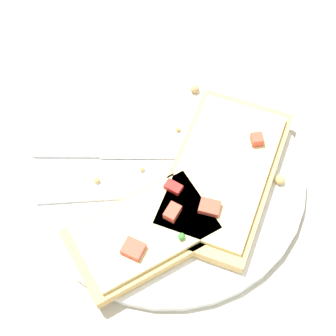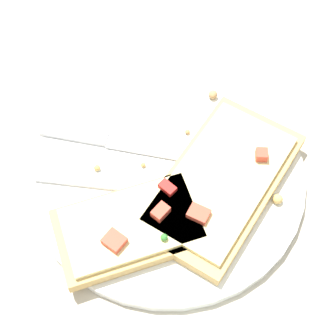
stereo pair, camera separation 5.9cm
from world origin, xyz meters
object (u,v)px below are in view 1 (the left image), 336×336
knife (108,151)px  pizza_slice_corner (146,232)px  pizza_slice_main (223,171)px  plate (168,175)px  fork (145,192)px

knife → pizza_slice_corner: (0.10, 0.05, 0.01)m
knife → pizza_slice_main: size_ratio=0.94×
pizza_slice_main → pizza_slice_corner: (0.08, -0.07, 0.00)m
plate → pizza_slice_corner: bearing=-11.1°
plate → fork: bearing=-38.7°
knife → fork: bearing=-50.6°
fork → pizza_slice_main: bearing=10.1°
knife → pizza_slice_main: bearing=-13.5°
fork → pizza_slice_corner: size_ratio=1.19×
pizza_slice_main → pizza_slice_corner: 0.11m
fork → pizza_slice_corner: pizza_slice_corner is taller
pizza_slice_main → fork: bearing=-55.0°
plate → pizza_slice_corner: (0.08, -0.01, 0.02)m
pizza_slice_main → knife: bearing=-82.9°
knife → pizza_slice_main: 0.13m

